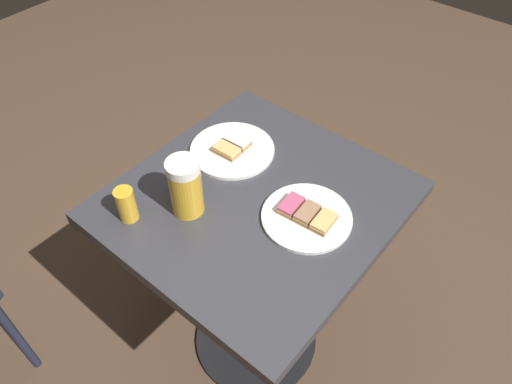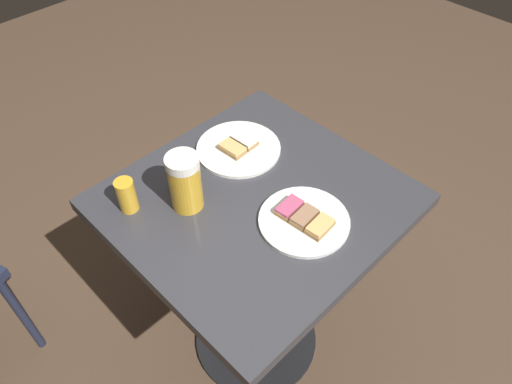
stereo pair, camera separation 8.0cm
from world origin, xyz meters
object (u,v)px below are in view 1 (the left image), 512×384
object	(u,v)px
plate_near	(307,216)
plate_far	(232,149)
beer_glass_small	(126,205)
beer_mug	(185,186)

from	to	relation	value
plate_near	plate_far	world-z (taller)	same
plate_far	beer_glass_small	xyz separation A→B (m)	(-0.34, 0.03, 0.04)
beer_glass_small	beer_mug	bearing A→B (deg)	-37.73
plate_far	beer_mug	size ratio (longest dim) A/B	1.51
plate_near	beer_mug	xyz separation A→B (m)	(-0.16, 0.25, 0.07)
beer_mug	plate_near	bearing A→B (deg)	-57.31
beer_mug	beer_glass_small	xyz separation A→B (m)	(-0.11, 0.09, -0.03)
plate_near	beer_mug	distance (m)	0.31
plate_near	beer_mug	world-z (taller)	beer_mug
plate_near	beer_mug	size ratio (longest dim) A/B	1.43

